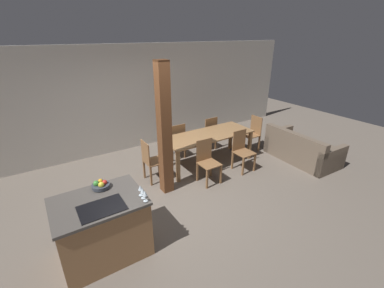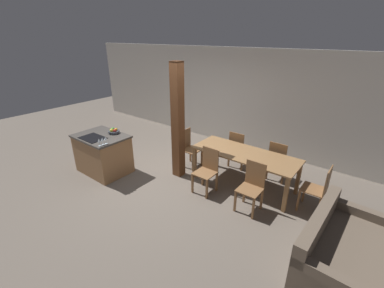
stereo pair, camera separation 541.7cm
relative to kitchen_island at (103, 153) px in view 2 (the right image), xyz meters
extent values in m
plane|color=#665B51|center=(1.40, 0.60, -0.45)|extent=(16.00, 16.00, 0.00)
cube|color=beige|center=(1.40, 3.38, 0.90)|extent=(11.20, 0.08, 2.70)
cube|color=#9E7047|center=(0.00, 0.00, -0.02)|extent=(1.14, 0.83, 0.86)
cube|color=#4C4742|center=(0.00, 0.00, 0.43)|extent=(1.18, 0.87, 0.04)
cube|color=black|center=(0.00, -0.19, 0.45)|extent=(0.56, 0.40, 0.01)
cylinder|color=#383D47|center=(0.12, 0.28, 0.48)|extent=(0.25, 0.25, 0.05)
sphere|color=red|center=(0.17, 0.27, 0.53)|extent=(0.07, 0.07, 0.07)
sphere|color=gold|center=(0.13, 0.33, 0.53)|extent=(0.07, 0.07, 0.07)
sphere|color=#3D8E38|center=(0.06, 0.29, 0.53)|extent=(0.08, 0.08, 0.08)
sphere|color=yellow|center=(0.12, 0.22, 0.53)|extent=(0.08, 0.08, 0.08)
cylinder|color=silver|center=(0.52, -0.36, 0.46)|extent=(0.06, 0.06, 0.00)
cylinder|color=silver|center=(0.52, -0.36, 0.50)|extent=(0.01, 0.01, 0.08)
cone|color=silver|center=(0.52, -0.36, 0.58)|extent=(0.06, 0.06, 0.07)
cylinder|color=silver|center=(0.52, -0.29, 0.46)|extent=(0.06, 0.06, 0.00)
cylinder|color=silver|center=(0.52, -0.29, 0.50)|extent=(0.01, 0.01, 0.08)
cone|color=silver|center=(0.52, -0.29, 0.58)|extent=(0.06, 0.06, 0.07)
cylinder|color=silver|center=(0.52, -0.21, 0.46)|extent=(0.06, 0.06, 0.00)
cylinder|color=silver|center=(0.52, -0.21, 0.50)|extent=(0.01, 0.01, 0.08)
cone|color=silver|center=(0.52, -0.21, 0.58)|extent=(0.06, 0.06, 0.07)
cube|color=olive|center=(2.87, 1.45, 0.29)|extent=(2.18, 0.85, 0.03)
cube|color=olive|center=(1.84, 1.10, -0.09)|extent=(0.07, 0.07, 0.73)
cube|color=olive|center=(3.90, 1.10, -0.09)|extent=(0.07, 0.07, 0.73)
cube|color=olive|center=(1.84, 1.81, -0.09)|extent=(0.07, 0.07, 0.73)
cube|color=olive|center=(3.90, 1.81, -0.09)|extent=(0.07, 0.07, 0.73)
cube|color=brown|center=(2.38, 0.73, -0.02)|extent=(0.40, 0.40, 0.02)
cube|color=brown|center=(2.38, 0.92, 0.23)|extent=(0.38, 0.02, 0.47)
cube|color=brown|center=(2.20, 0.55, -0.24)|extent=(0.04, 0.04, 0.43)
cube|color=brown|center=(2.55, 0.55, -0.24)|extent=(0.04, 0.04, 0.43)
cube|color=brown|center=(2.20, 0.91, -0.24)|extent=(0.04, 0.04, 0.43)
cube|color=brown|center=(2.55, 0.91, -0.24)|extent=(0.04, 0.04, 0.43)
cube|color=brown|center=(3.36, 0.73, -0.02)|extent=(0.40, 0.40, 0.02)
cube|color=brown|center=(3.36, 0.92, 0.23)|extent=(0.38, 0.02, 0.47)
cube|color=brown|center=(3.18, 0.55, -0.24)|extent=(0.04, 0.04, 0.43)
cube|color=brown|center=(3.54, 0.55, -0.24)|extent=(0.04, 0.04, 0.43)
cube|color=brown|center=(3.18, 0.91, -0.24)|extent=(0.04, 0.04, 0.43)
cube|color=brown|center=(3.54, 0.91, -0.24)|extent=(0.04, 0.04, 0.43)
cube|color=brown|center=(2.38, 2.18, -0.02)|extent=(0.40, 0.40, 0.02)
cube|color=brown|center=(2.38, 1.99, 0.23)|extent=(0.38, 0.02, 0.47)
cube|color=brown|center=(2.55, 2.35, -0.24)|extent=(0.04, 0.04, 0.43)
cube|color=brown|center=(2.20, 2.35, -0.24)|extent=(0.04, 0.04, 0.43)
cube|color=brown|center=(2.55, 2.00, -0.24)|extent=(0.04, 0.04, 0.43)
cube|color=brown|center=(2.20, 2.00, -0.24)|extent=(0.04, 0.04, 0.43)
cube|color=brown|center=(3.36, 2.18, -0.02)|extent=(0.40, 0.40, 0.02)
cube|color=brown|center=(3.36, 1.99, 0.23)|extent=(0.38, 0.02, 0.47)
cube|color=brown|center=(3.54, 2.35, -0.24)|extent=(0.04, 0.04, 0.43)
cube|color=brown|center=(3.18, 2.35, -0.24)|extent=(0.04, 0.04, 0.43)
cube|color=brown|center=(3.54, 2.00, -0.24)|extent=(0.04, 0.04, 0.43)
cube|color=brown|center=(3.18, 2.00, -0.24)|extent=(0.04, 0.04, 0.43)
cube|color=brown|center=(1.48, 1.45, -0.02)|extent=(0.40, 0.40, 0.02)
cube|color=brown|center=(1.29, 1.45, 0.23)|extent=(0.02, 0.38, 0.47)
cube|color=brown|center=(1.65, 1.28, -0.24)|extent=(0.04, 0.04, 0.43)
cube|color=brown|center=(1.65, 1.63, -0.24)|extent=(0.04, 0.04, 0.43)
cube|color=brown|center=(1.30, 1.28, -0.24)|extent=(0.04, 0.04, 0.43)
cube|color=brown|center=(1.30, 1.63, -0.24)|extent=(0.04, 0.04, 0.43)
cube|color=brown|center=(4.26, 1.45, -0.02)|extent=(0.40, 0.40, 0.02)
cube|color=brown|center=(4.45, 1.45, 0.23)|extent=(0.02, 0.38, 0.47)
cube|color=brown|center=(4.08, 1.63, -0.24)|extent=(0.04, 0.04, 0.43)
cube|color=brown|center=(4.08, 1.28, -0.24)|extent=(0.04, 0.04, 0.43)
cube|color=brown|center=(4.44, 1.63, -0.24)|extent=(0.04, 0.04, 0.43)
cube|color=brown|center=(4.44, 1.28, -0.24)|extent=(0.04, 0.04, 0.43)
cube|color=brown|center=(4.96, 0.34, -0.23)|extent=(0.98, 1.71, 0.45)
cube|color=brown|center=(4.59, 0.35, 0.16)|extent=(0.22, 1.68, 0.32)
cube|color=brown|center=(4.99, 1.11, -0.16)|extent=(0.92, 0.17, 0.59)
cube|color=brown|center=(1.49, 0.95, 0.81)|extent=(0.21, 0.21, 2.53)
camera|label=1|loc=(-0.48, -3.02, 2.48)|focal=24.00mm
camera|label=2|loc=(4.94, -2.98, 2.56)|focal=24.00mm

